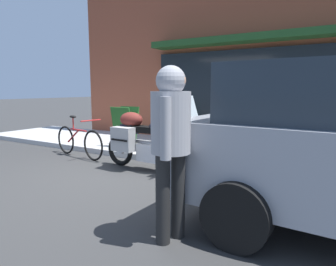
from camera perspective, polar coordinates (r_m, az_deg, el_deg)
ground_plane at (r=5.48m, az=-9.85°, el=-7.59°), size 80.00×80.00×0.00m
touring_motorcycle at (r=5.48m, az=-4.21°, el=-1.12°), size 2.21×0.62×1.38m
parked_bicycle at (r=6.93m, az=-16.52°, el=-1.44°), size 1.69×0.49×0.91m
pedestrian_walking at (r=2.87m, az=0.54°, el=0.03°), size 0.48×0.53×1.71m
sandwich_board_sign at (r=7.31m, az=-8.08°, el=1.21°), size 0.55×0.42×0.95m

